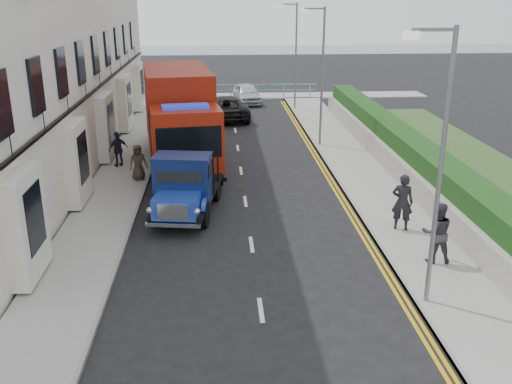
% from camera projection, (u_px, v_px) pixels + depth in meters
% --- Properties ---
extents(ground, '(120.00, 120.00, 0.00)m').
position_uv_depth(ground, '(256.00, 274.00, 16.44)').
color(ground, black).
rests_on(ground, ground).
extents(pavement_west, '(2.40, 38.00, 0.12)m').
position_uv_depth(pavement_west, '(122.00, 179.00, 24.56)').
color(pavement_west, gray).
rests_on(pavement_west, ground).
extents(pavement_east, '(2.60, 38.00, 0.12)m').
position_uv_depth(pavement_east, '(361.00, 174.00, 25.22)').
color(pavement_east, gray).
rests_on(pavement_east, ground).
extents(promenade, '(30.00, 2.50, 0.12)m').
position_uv_depth(promenade, '(231.00, 97.00, 43.70)').
color(promenade, gray).
rests_on(promenade, ground).
extents(sea_plane, '(120.00, 120.00, 0.00)m').
position_uv_depth(sea_plane, '(225.00, 55.00, 72.89)').
color(sea_plane, '#4E626B').
rests_on(sea_plane, ground).
extents(terrace_west, '(6.31, 30.20, 14.25)m').
position_uv_depth(terrace_west, '(27.00, 4.00, 25.69)').
color(terrace_west, silver).
rests_on(terrace_west, ground).
extents(garden_east, '(1.45, 28.00, 1.75)m').
position_uv_depth(garden_east, '(405.00, 155.00, 25.06)').
color(garden_east, '#B2AD9E').
rests_on(garden_east, ground).
extents(seafront_railing, '(13.00, 0.08, 1.11)m').
position_uv_depth(seafront_railing, '(231.00, 91.00, 42.78)').
color(seafront_railing, '#59B2A5').
rests_on(seafront_railing, ground).
extents(lamp_near, '(1.23, 0.18, 7.00)m').
position_uv_depth(lamp_near, '(437.00, 157.00, 13.49)').
color(lamp_near, slate).
rests_on(lamp_near, ground).
extents(lamp_mid, '(1.23, 0.18, 7.00)m').
position_uv_depth(lamp_mid, '(320.00, 69.00, 28.55)').
color(lamp_mid, slate).
rests_on(lamp_mid, ground).
extents(lamp_far, '(1.23, 0.18, 7.00)m').
position_uv_depth(lamp_far, '(294.00, 50.00, 37.95)').
color(lamp_far, slate).
rests_on(lamp_far, ground).
extents(bedford_lorry, '(2.62, 5.11, 2.32)m').
position_uv_depth(bedford_lorry, '(184.00, 189.00, 20.18)').
color(bedford_lorry, black).
rests_on(bedford_lorry, ground).
extents(red_lorry, '(3.94, 8.63, 4.36)m').
position_uv_depth(red_lorry, '(180.00, 116.00, 25.95)').
color(red_lorry, black).
rests_on(red_lorry, ground).
extents(parked_car_front, '(1.74, 3.96, 1.33)m').
position_uv_depth(parked_car_front, '(176.00, 193.00, 21.04)').
color(parked_car_front, black).
rests_on(parked_car_front, ground).
extents(parked_car_mid, '(1.97, 4.86, 1.57)m').
position_uv_depth(parked_car_mid, '(184.00, 148.00, 26.63)').
color(parked_car_mid, '#619FD0').
rests_on(parked_car_mid, ground).
extents(parked_car_rear, '(2.45, 4.76, 1.32)m').
position_uv_depth(parked_car_rear, '(168.00, 135.00, 29.57)').
color(parked_car_rear, '#9B9B9F').
rests_on(parked_car_rear, ground).
extents(seafront_car_left, '(3.11, 5.58, 1.48)m').
position_uv_depth(seafront_car_left, '(226.00, 107.00, 36.22)').
color(seafront_car_left, black).
rests_on(seafront_car_left, ground).
extents(seafront_car_right, '(2.16, 4.24, 1.38)m').
position_uv_depth(seafront_car_right, '(247.00, 93.00, 41.34)').
color(seafront_car_right, silver).
rests_on(seafront_car_right, ground).
extents(pedestrian_east_near, '(0.83, 0.69, 1.93)m').
position_uv_depth(pedestrian_east_near, '(402.00, 202.00, 18.92)').
color(pedestrian_east_near, black).
rests_on(pedestrian_east_near, pavement_east).
extents(pedestrian_east_far, '(0.96, 0.78, 1.85)m').
position_uv_depth(pedestrian_east_far, '(437.00, 233.00, 16.62)').
color(pedestrian_east_far, '#3B343F').
rests_on(pedestrian_east_far, pavement_east).
extents(pedestrian_west_near, '(0.99, 0.86, 1.60)m').
position_uv_depth(pedestrian_west_near, '(118.00, 149.00, 25.86)').
color(pedestrian_west_near, '#1A1E2F').
rests_on(pedestrian_west_near, pavement_west).
extents(pedestrian_west_far, '(0.87, 0.73, 1.52)m').
position_uv_depth(pedestrian_west_far, '(138.00, 162.00, 24.03)').
color(pedestrian_west_far, '#3B322A').
rests_on(pedestrian_west_far, pavement_west).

